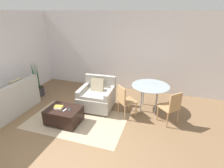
{
  "coord_description": "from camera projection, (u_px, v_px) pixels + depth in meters",
  "views": [
    {
      "loc": [
        1.77,
        -2.47,
        2.69
      ],
      "look_at": [
        0.32,
        2.01,
        0.75
      ],
      "focal_mm": 28.0,
      "sensor_mm": 36.0,
      "label": 1
    }
  ],
  "objects": [
    {
      "name": "dining_chair_near_left",
      "position": [
        125.0,
        99.0,
        4.7
      ],
      "size": [
        0.59,
        0.59,
        0.9
      ],
      "color": "tan",
      "rests_on": "ground_plane"
    },
    {
      "name": "area_rug",
      "position": [
        77.0,
        120.0,
        4.69
      ],
      "size": [
        2.57,
        1.54,
        0.01
      ],
      "color": "tan",
      "rests_on": "ground_plane"
    },
    {
      "name": "tv_remote_secondary",
      "position": [
        65.0,
        110.0,
        4.37
      ],
      "size": [
        0.06,
        0.14,
        0.01
      ],
      "color": "#B7B7BC",
      "rests_on": "ottoman"
    },
    {
      "name": "potted_plant",
      "position": [
        37.0,
        88.0,
        6.03
      ],
      "size": [
        0.43,
        0.43,
        1.29
      ],
      "color": "#333338",
      "rests_on": "ground_plane"
    },
    {
      "name": "tv_remote_primary",
      "position": [
        69.0,
        110.0,
        4.39
      ],
      "size": [
        0.11,
        0.17,
        0.01
      ],
      "color": "#333338",
      "rests_on": "ottoman"
    },
    {
      "name": "armchair",
      "position": [
        97.0,
        97.0,
        5.2
      ],
      "size": [
        0.98,
        0.94,
        0.92
      ],
      "color": "#B2ADA3",
      "rests_on": "ground_plane"
    },
    {
      "name": "couch",
      "position": [
        6.0,
        104.0,
        4.86
      ],
      "size": [
        0.85,
        1.85,
        0.92
      ],
      "color": "#B2ADA3",
      "rests_on": "ground_plane"
    },
    {
      "name": "wall_left",
      "position": [
        6.0,
        59.0,
        5.32
      ],
      "size": [
        0.06,
        12.0,
        2.75
      ],
      "color": "white",
      "rests_on": "ground_plane"
    },
    {
      "name": "dining_table",
      "position": [
        150.0,
        88.0,
        5.01
      ],
      "size": [
        1.07,
        1.07,
        0.76
      ],
      "color": "#99A8AD",
      "rests_on": "ground_plane"
    },
    {
      "name": "ottoman",
      "position": [
        64.0,
        115.0,
        4.51
      ],
      "size": [
        0.85,
        0.63,
        0.42
      ],
      "color": "black",
      "rests_on": "ground_plane"
    },
    {
      "name": "book_stack",
      "position": [
        59.0,
        107.0,
        4.43
      ],
      "size": [
        0.23,
        0.18,
        0.07
      ],
      "color": "beige",
      "rests_on": "ottoman"
    },
    {
      "name": "dining_chair_near_right",
      "position": [
        172.0,
        106.0,
        4.36
      ],
      "size": [
        0.59,
        0.59,
        0.9
      ],
      "color": "tan",
      "rests_on": "ground_plane"
    },
    {
      "name": "ground_plane",
      "position": [
        69.0,
        149.0,
        3.7
      ],
      "size": [
        20.0,
        20.0,
        0.0
      ],
      "primitive_type": "plane",
      "color": "brown"
    },
    {
      "name": "wall_back",
      "position": [
        116.0,
        52.0,
        6.28
      ],
      "size": [
        12.0,
        0.06,
        2.75
      ],
      "color": "white",
      "rests_on": "ground_plane"
    }
  ]
}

